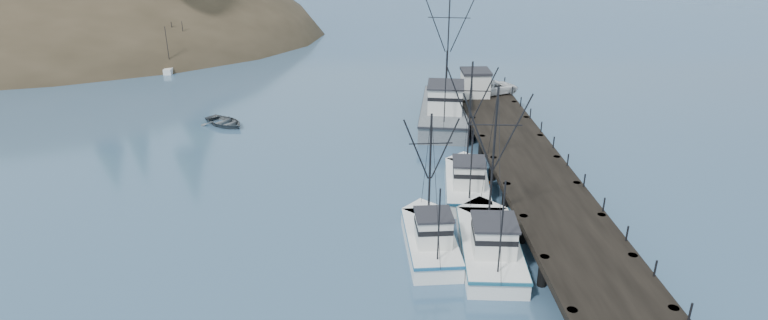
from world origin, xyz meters
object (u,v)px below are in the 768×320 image
trawler_far (467,183)px  pickup_truck (496,87)px  work_vessel (445,109)px  pier (525,160)px  pier_shed (475,83)px  trawler_mid (430,238)px  trawler_near (489,243)px  motorboat (225,125)px

trawler_far → pickup_truck: trawler_far is taller
work_vessel → pier: bearing=-72.8°
pier_shed → work_vessel: bearing=-145.6°
trawler_mid → work_vessel: 26.05m
pickup_truck → pier: bearing=152.4°
trawler_mid → work_vessel: size_ratio=0.57×
work_vessel → pier_shed: size_ratio=5.17×
trawler_mid → work_vessel: bearing=80.7°
work_vessel → pickup_truck: bearing=27.1°
pier → trawler_far: (-5.09, -2.25, -0.87)m
pier_shed → pickup_truck: 2.56m
trawler_mid → pier_shed: bearing=74.7°
pier → work_vessel: (-4.63, 15.02, -0.46)m
pier → work_vessel: 15.72m
pier → work_vessel: work_vessel is taller
work_vessel → pier_shed: 4.72m
trawler_mid → pier_shed: size_ratio=2.95×
trawler_near → pier: bearing=66.1°
trawler_mid → pickup_truck: bearing=70.7°
pier → pier_shed: 17.50m
pier_shed → motorboat: 26.75m
pier → pickup_truck: (1.19, 18.00, 1.02)m
pier_shed → motorboat: (-26.34, -3.19, -3.42)m
trawler_far → pier_shed: 20.18m
trawler_far → trawler_near: bearing=-90.0°
trawler_mid → pickup_truck: trawler_mid is taller
work_vessel → pickup_truck: (5.83, 2.98, 1.49)m
trawler_near → trawler_mid: (-3.75, 0.79, -0.00)m
work_vessel → motorboat: 22.94m
trawler_mid → motorboat: bearing=126.9°
trawler_far → motorboat: size_ratio=2.13×
pier → motorboat: pier is taller
pier → pickup_truck: 18.07m
trawler_far → motorboat: 27.83m
trawler_near → work_vessel: bearing=89.0°
pier → trawler_mid: trawler_mid is taller
pickup_truck → motorboat: bearing=73.7°
trawler_near → motorboat: size_ratio=2.27×
trawler_mid → pier_shed: (7.66, 28.06, 2.60)m
trawler_far → motorboat: bearing=143.8°
pier_shed → trawler_near: bearing=-97.7°
pier → motorboat: 31.01m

